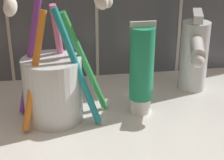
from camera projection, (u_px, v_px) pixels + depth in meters
The scene contains 4 objects.
sink_counter at pixel (103, 133), 50.84cm from camera, with size 58.37×36.99×2.00cm, color silver.
toothbrush_cup at pixel (54, 84), 50.62cm from camera, with size 14.94×10.16×19.05cm.
toothpaste_tube at pixel (142, 69), 51.79cm from camera, with size 3.53×3.37×13.42cm.
sink_faucet at pixel (194, 54), 58.81cm from camera, with size 5.99×12.54×12.75cm.
Camera 1 is at (-5.67, -43.43, 27.83)cm, focal length 60.00 mm.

